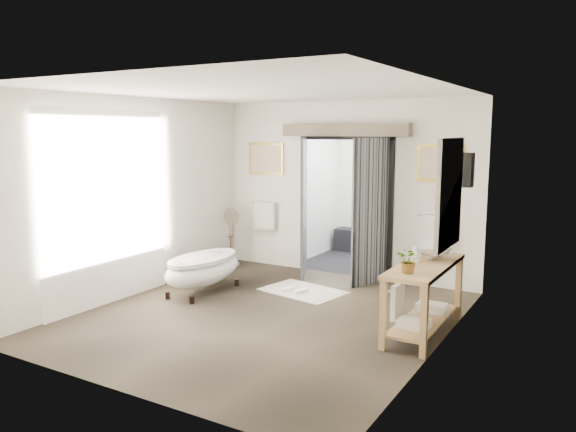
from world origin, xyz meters
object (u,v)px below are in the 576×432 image
object	(u,v)px
clawfoot_tub	(203,268)
rug	(303,291)
vanity	(422,292)
basin	(432,252)

from	to	relation	value
clawfoot_tub	rug	xyz separation A→B (m)	(1.28, 0.78, -0.36)
vanity	rug	world-z (taller)	vanity
clawfoot_tub	rug	size ratio (longest dim) A/B	1.28
rug	vanity	bearing A→B (deg)	-22.11
vanity	basin	bearing A→B (deg)	88.60
rug	clawfoot_tub	bearing A→B (deg)	-148.62
rug	basin	distance (m)	2.33
vanity	basin	distance (m)	0.55
clawfoot_tub	vanity	world-z (taller)	vanity
rug	basin	bearing A→B (deg)	-13.54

